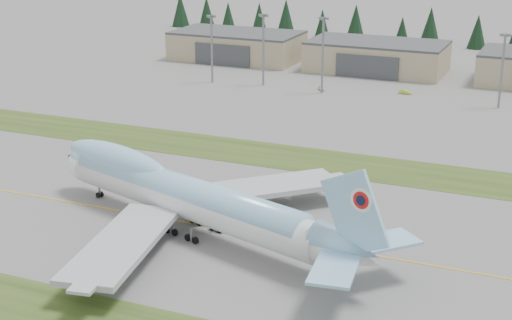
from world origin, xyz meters
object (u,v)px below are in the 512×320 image
at_px(hangar_center, 377,56).
at_px(service_vehicle_b, 405,94).
at_px(service_vehicle_a, 321,90).
at_px(boeing_747_freighter, 186,196).
at_px(hangar_left, 237,46).

height_order(hangar_center, service_vehicle_b, hangar_center).
height_order(hangar_center, service_vehicle_a, hangar_center).
xyz_separation_m(boeing_747_freighter, service_vehicle_a, (-13.42, 117.30, -6.85)).
distance_m(boeing_747_freighter, service_vehicle_b, 123.74).
height_order(boeing_747_freighter, hangar_center, boeing_747_freighter).
bearing_deg(hangar_center, service_vehicle_b, -59.97).
relative_size(service_vehicle_a, service_vehicle_b, 0.92).
bearing_deg(service_vehicle_a, boeing_747_freighter, -114.53).
xyz_separation_m(hangar_left, service_vehicle_a, (46.30, -35.76, -5.39)).
distance_m(boeing_747_freighter, service_vehicle_a, 118.27).
distance_m(hangar_left, service_vehicle_a, 58.75).
height_order(hangar_left, hangar_center, same).
height_order(boeing_747_freighter, hangar_left, boeing_747_freighter).
bearing_deg(hangar_left, hangar_center, 0.00).
xyz_separation_m(boeing_747_freighter, hangar_center, (-4.71, 153.06, -1.46)).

